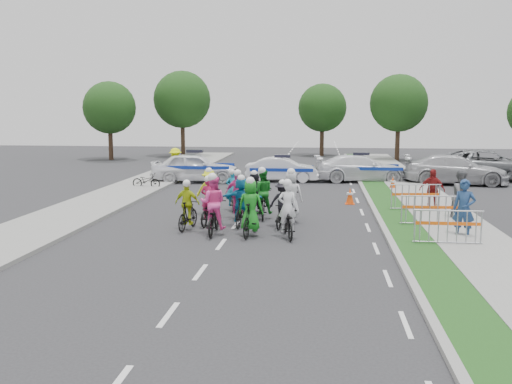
# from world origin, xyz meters

# --- Properties ---
(ground) EXTENTS (90.00, 90.00, 0.00)m
(ground) POSITION_xyz_m (0.00, 0.00, 0.00)
(ground) COLOR #28282B
(ground) RESTS_ON ground
(curb_right) EXTENTS (0.20, 60.00, 0.12)m
(curb_right) POSITION_xyz_m (5.10, 5.00, 0.06)
(curb_right) COLOR gray
(curb_right) RESTS_ON ground
(grass_strip) EXTENTS (1.20, 60.00, 0.11)m
(grass_strip) POSITION_xyz_m (5.80, 5.00, 0.06)
(grass_strip) COLOR #1F4516
(grass_strip) RESTS_ON ground
(sidewalk_right) EXTENTS (2.40, 60.00, 0.13)m
(sidewalk_right) POSITION_xyz_m (7.60, 5.00, 0.07)
(sidewalk_right) COLOR gray
(sidewalk_right) RESTS_ON ground
(sidewalk_left) EXTENTS (3.00, 60.00, 0.13)m
(sidewalk_left) POSITION_xyz_m (-6.50, 5.00, 0.07)
(sidewalk_left) COLOR gray
(sidewalk_left) RESTS_ON ground
(rider_0) EXTENTS (1.01, 1.94, 1.89)m
(rider_0) POSITION_xyz_m (1.92, 1.21, 0.62)
(rider_0) COLOR black
(rider_0) RESTS_ON ground
(rider_1) EXTENTS (0.87, 1.89, 1.93)m
(rider_1) POSITION_xyz_m (0.74, 1.27, 0.75)
(rider_1) COLOR black
(rider_1) RESTS_ON ground
(rider_2) EXTENTS (0.87, 2.01, 2.03)m
(rider_2) POSITION_xyz_m (-0.51, 1.42, 0.75)
(rider_2) COLOR black
(rider_2) RESTS_ON ground
(rider_3) EXTENTS (0.91, 1.69, 1.72)m
(rider_3) POSITION_xyz_m (-1.49, 1.98, 0.67)
(rider_3) COLOR black
(rider_3) RESTS_ON ground
(rider_4) EXTENTS (1.01, 1.72, 1.68)m
(rider_4) POSITION_xyz_m (1.66, 2.76, 0.66)
(rider_4) COLOR black
(rider_4) RESTS_ON ground
(rider_5) EXTENTS (1.48, 1.77, 1.82)m
(rider_5) POSITION_xyz_m (0.24, 2.77, 0.77)
(rider_5) COLOR black
(rider_5) RESTS_ON ground
(rider_6) EXTENTS (0.80, 1.78, 1.76)m
(rider_6) POSITION_xyz_m (-0.96, 2.93, 0.58)
(rider_6) COLOR black
(rider_6) RESTS_ON ground
(rider_7) EXTENTS (0.85, 1.90, 1.97)m
(rider_7) POSITION_xyz_m (1.90, 3.72, 0.76)
(rider_7) COLOR black
(rider_7) RESTS_ON ground
(rider_8) EXTENTS (0.88, 1.96, 1.94)m
(rider_8) POSITION_xyz_m (0.79, 4.35, 0.72)
(rider_8) COLOR black
(rider_8) RESTS_ON ground
(rider_9) EXTENTS (0.94, 1.77, 1.85)m
(rider_9) POSITION_xyz_m (-0.09, 4.18, 0.71)
(rider_9) COLOR black
(rider_9) RESTS_ON ground
(rider_10) EXTENTS (1.05, 1.84, 1.85)m
(rider_10) POSITION_xyz_m (-1.29, 4.79, 0.72)
(rider_10) COLOR black
(rider_10) RESTS_ON ground
(rider_11) EXTENTS (1.39, 1.65, 1.71)m
(rider_11) POSITION_xyz_m (0.39, 5.31, 0.73)
(rider_11) COLOR black
(rider_11) RESTS_ON ground
(rider_12) EXTENTS (0.84, 1.72, 1.68)m
(rider_12) POSITION_xyz_m (-0.56, 5.89, 0.56)
(rider_12) COLOR black
(rider_12) RESTS_ON ground
(police_car_0) EXTENTS (5.07, 2.55, 1.66)m
(police_car_0) POSITION_xyz_m (-4.06, 14.61, 0.83)
(police_car_0) COLOR white
(police_car_0) RESTS_ON ground
(police_car_1) EXTENTS (4.13, 1.48, 1.36)m
(police_car_1) POSITION_xyz_m (0.79, 15.49, 0.68)
(police_car_1) COLOR white
(police_car_1) RESTS_ON ground
(police_car_2) EXTENTS (5.34, 2.58, 1.50)m
(police_car_2) POSITION_xyz_m (5.20, 15.95, 0.75)
(police_car_2) COLOR white
(police_car_2) RESTS_ON ground
(civilian_sedan) EXTENTS (5.67, 2.73, 1.59)m
(civilian_sedan) POSITION_xyz_m (10.23, 15.30, 0.80)
(civilian_sedan) COLOR #AFAFB4
(civilian_sedan) RESTS_ON ground
(civilian_suv) EXTENTS (6.62, 3.73, 1.74)m
(civilian_suv) POSITION_xyz_m (12.58, 17.58, 0.87)
(civilian_suv) COLOR slate
(civilian_suv) RESTS_ON ground
(spectator_0) EXTENTS (0.81, 0.68, 1.88)m
(spectator_0) POSITION_xyz_m (7.44, 1.67, 0.94)
(spectator_0) COLOR navy
(spectator_0) RESTS_ON ground
(spectator_1) EXTENTS (1.16, 1.11, 1.88)m
(spectator_1) POSITION_xyz_m (8.08, 4.65, 0.94)
(spectator_1) COLOR #595A5F
(spectator_1) RESTS_ON ground
(spectator_2) EXTENTS (1.08, 0.70, 1.70)m
(spectator_2) POSITION_xyz_m (7.38, 6.59, 0.85)
(spectator_2) COLOR maroon
(spectator_2) RESTS_ON ground
(marshal_hiviz) EXTENTS (1.38, 1.37, 1.91)m
(marshal_hiviz) POSITION_xyz_m (-5.16, 14.58, 0.95)
(marshal_hiviz) COLOR #F0FF0D
(marshal_hiviz) RESTS_ON ground
(barrier_0) EXTENTS (2.00, 0.51, 1.12)m
(barrier_0) POSITION_xyz_m (6.70, 0.41, 0.56)
(barrier_0) COLOR #A5A8AD
(barrier_0) RESTS_ON ground
(barrier_1) EXTENTS (2.01, 0.56, 1.12)m
(barrier_1) POSITION_xyz_m (6.70, 3.27, 0.56)
(barrier_1) COLOR #A5A8AD
(barrier_1) RESTS_ON ground
(barrier_2) EXTENTS (2.05, 0.73, 1.12)m
(barrier_2) POSITION_xyz_m (6.70, 6.30, 0.56)
(barrier_2) COLOR #A5A8AD
(barrier_2) RESTS_ON ground
(cone_0) EXTENTS (0.40, 0.40, 0.70)m
(cone_0) POSITION_xyz_m (4.22, 7.98, 0.34)
(cone_0) COLOR #F24C0C
(cone_0) RESTS_ON ground
(cone_1) EXTENTS (0.40, 0.40, 0.70)m
(cone_1) POSITION_xyz_m (6.57, 12.53, 0.34)
(cone_1) COLOR #F24C0C
(cone_1) RESTS_ON ground
(parked_bike) EXTENTS (1.59, 0.75, 0.81)m
(parked_bike) POSITION_xyz_m (-5.99, 11.76, 0.40)
(parked_bike) COLOR black
(parked_bike) RESTS_ON ground
(tree_0) EXTENTS (4.20, 4.20, 6.30)m
(tree_0) POSITION_xyz_m (-14.00, 28.00, 4.19)
(tree_0) COLOR #382619
(tree_0) RESTS_ON ground
(tree_1) EXTENTS (4.55, 4.55, 6.82)m
(tree_1) POSITION_xyz_m (9.00, 30.00, 4.54)
(tree_1) COLOR #382619
(tree_1) RESTS_ON ground
(tree_3) EXTENTS (4.90, 4.90, 7.35)m
(tree_3) POSITION_xyz_m (-9.00, 32.00, 4.89)
(tree_3) COLOR #382619
(tree_3) RESTS_ON ground
(tree_4) EXTENTS (4.20, 4.20, 6.30)m
(tree_4) POSITION_xyz_m (3.00, 34.00, 4.19)
(tree_4) COLOR #382619
(tree_4) RESTS_ON ground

